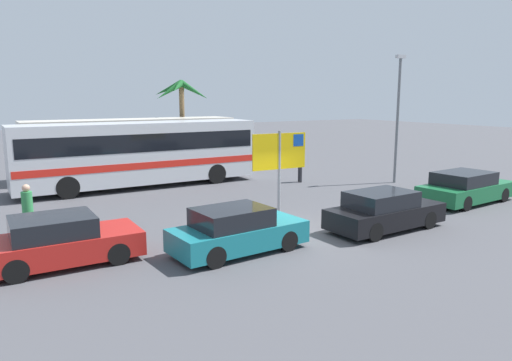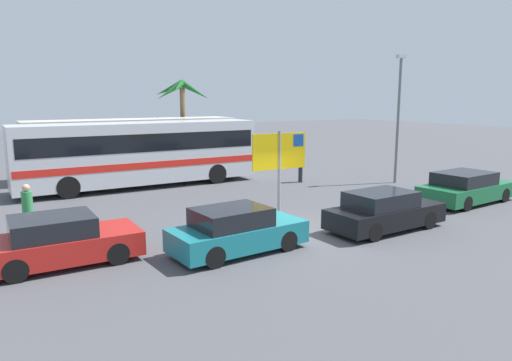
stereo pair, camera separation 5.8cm
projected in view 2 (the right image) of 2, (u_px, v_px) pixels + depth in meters
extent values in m
plane|color=#4C4C51|center=(292.00, 232.00, 15.39)|extent=(120.00, 120.00, 0.00)
cube|color=silver|center=(140.00, 152.00, 22.92)|extent=(11.63, 2.43, 2.90)
cube|color=black|center=(140.00, 141.00, 22.83)|extent=(11.17, 2.45, 0.84)
cube|color=red|center=(141.00, 162.00, 23.01)|extent=(11.52, 2.45, 0.32)
cylinder|color=black|center=(199.00, 168.00, 25.89)|extent=(1.00, 0.28, 1.00)
cylinder|color=black|center=(217.00, 174.00, 24.05)|extent=(1.00, 0.28, 1.00)
cylinder|color=black|center=(60.00, 180.00, 22.22)|extent=(1.00, 0.28, 1.00)
cylinder|color=black|center=(68.00, 187.00, 20.39)|extent=(1.00, 0.28, 1.00)
cube|color=silver|center=(134.00, 145.00, 26.56)|extent=(11.63, 2.43, 2.90)
cube|color=black|center=(134.00, 135.00, 26.47)|extent=(11.17, 2.45, 0.84)
cube|color=#1E70B7|center=(135.00, 154.00, 26.65)|extent=(11.52, 2.45, 0.32)
cylinder|color=black|center=(186.00, 160.00, 29.53)|extent=(1.00, 0.28, 1.00)
cylinder|color=black|center=(201.00, 164.00, 27.69)|extent=(1.00, 0.28, 1.00)
cylinder|color=black|center=(65.00, 168.00, 25.86)|extent=(1.00, 0.28, 1.00)
cylinder|color=black|center=(72.00, 174.00, 24.03)|extent=(1.00, 0.28, 1.00)
cylinder|color=gray|center=(279.00, 174.00, 17.03)|extent=(0.11, 0.11, 3.20)
cube|color=yellow|center=(279.00, 151.00, 16.88)|extent=(2.20, 0.16, 1.30)
cube|color=#1447A8|center=(298.00, 140.00, 17.19)|extent=(0.44, 0.09, 0.44)
cube|color=black|center=(385.00, 215.00, 15.60)|extent=(4.26, 1.78, 0.64)
cube|color=black|center=(381.00, 199.00, 15.37)|extent=(2.24, 1.58, 0.52)
cylinder|color=black|center=(394.00, 211.00, 16.95)|extent=(0.60, 0.18, 0.60)
cylinder|color=black|center=(429.00, 220.00, 15.72)|extent=(0.60, 0.18, 0.60)
cylinder|color=black|center=(341.00, 221.00, 15.56)|extent=(0.60, 0.18, 0.60)
cylinder|color=black|center=(375.00, 232.00, 14.32)|extent=(0.60, 0.18, 0.60)
cube|color=red|center=(63.00, 246.00, 12.39)|extent=(3.92, 1.80, 0.64)
cube|color=black|center=(52.00, 226.00, 12.17)|extent=(2.04, 1.65, 0.52)
cylinder|color=black|center=(103.00, 238.00, 13.72)|extent=(0.60, 0.16, 0.60)
cylinder|color=black|center=(118.00, 254.00, 12.34)|extent=(0.60, 0.16, 0.60)
cylinder|color=black|center=(11.00, 252.00, 12.50)|extent=(0.60, 0.16, 0.60)
cylinder|color=black|center=(15.00, 271.00, 11.12)|extent=(0.60, 0.16, 0.60)
cube|color=#196638|center=(467.00, 191.00, 19.62)|extent=(4.67, 2.16, 0.64)
cube|color=black|center=(464.00, 178.00, 19.36)|extent=(2.48, 1.86, 0.52)
cylinder|color=black|center=(466.00, 189.00, 21.14)|extent=(0.61, 0.20, 0.60)
cylinder|color=black|center=(504.00, 195.00, 19.75)|extent=(0.61, 0.20, 0.60)
cylinder|color=black|center=(428.00, 196.00, 19.55)|extent=(0.61, 0.20, 0.60)
cylinder|color=black|center=(467.00, 204.00, 18.16)|extent=(0.61, 0.20, 0.60)
cube|color=#19757F|center=(238.00, 236.00, 13.33)|extent=(4.00, 1.90, 0.64)
cube|color=black|center=(231.00, 217.00, 13.09)|extent=(2.13, 1.64, 0.52)
cylinder|color=black|center=(258.00, 229.00, 14.65)|extent=(0.61, 0.20, 0.60)
cylinder|color=black|center=(288.00, 241.00, 13.43)|extent=(0.61, 0.20, 0.60)
cylinder|color=black|center=(188.00, 243.00, 13.28)|extent=(0.61, 0.20, 0.60)
cylinder|color=black|center=(215.00, 257.00, 12.07)|extent=(0.61, 0.20, 0.60)
cylinder|color=#706656|center=(26.00, 227.00, 14.43)|extent=(0.13, 0.13, 0.85)
cylinder|color=#706656|center=(32.00, 226.00, 14.55)|extent=(0.13, 0.13, 0.85)
cylinder|color=#338E4C|center=(27.00, 202.00, 14.36)|extent=(0.32, 0.32, 0.68)
sphere|color=tan|center=(26.00, 188.00, 14.28)|extent=(0.23, 0.23, 0.23)
cylinder|color=#2D2D33|center=(300.00, 174.00, 24.49)|extent=(0.13, 0.13, 0.81)
cylinder|color=#2D2D33|center=(301.00, 175.00, 24.33)|extent=(0.13, 0.13, 0.81)
cylinder|color=#338E4C|center=(301.00, 161.00, 24.29)|extent=(0.32, 0.32, 0.64)
sphere|color=tan|center=(301.00, 153.00, 24.21)|extent=(0.22, 0.22, 0.22)
cylinder|color=slate|center=(398.00, 122.00, 23.80)|extent=(0.14, 0.14, 6.28)
cube|color=#B2B2B7|center=(401.00, 56.00, 23.24)|extent=(0.56, 0.20, 0.16)
cylinder|color=brown|center=(183.00, 127.00, 29.96)|extent=(0.32, 0.32, 5.06)
cone|color=#195623|center=(195.00, 91.00, 29.94)|extent=(1.97, 0.61, 1.34)
cone|color=#195623|center=(183.00, 91.00, 30.41)|extent=(1.25, 1.93, 1.36)
cone|color=#195623|center=(169.00, 89.00, 29.82)|extent=(1.65, 1.79, 1.12)
cone|color=#195623|center=(170.00, 91.00, 29.03)|extent=(1.98, 0.72, 1.35)
cone|color=#195623|center=(178.00, 87.00, 28.59)|extent=(1.55, 1.89, 0.94)
cone|color=#195623|center=(193.00, 89.00, 29.03)|extent=(1.19, 2.00, 1.19)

